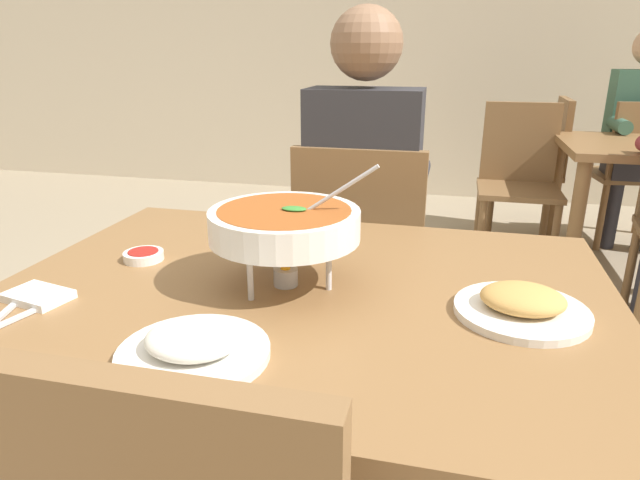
{
  "coord_description": "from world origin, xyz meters",
  "views": [
    {
      "loc": [
        0.28,
        -0.99,
        1.18
      ],
      "look_at": [
        0.0,
        0.15,
        0.78
      ],
      "focal_mm": 30.89,
      "sensor_mm": 36.0,
      "label": 1
    }
  ],
  "objects_px": {
    "curry_bowl": "(284,226)",
    "rice_plate": "(193,346)",
    "dining_table_main": "(303,331)",
    "chair_bg_right": "(518,174)",
    "diner_main": "(365,188)",
    "sauce_dish": "(144,255)",
    "appetizer_plate": "(522,305)",
    "chair_diner_main": "(361,258)",
    "chair_bg_corner": "(540,161)",
    "chair_bg_left": "(637,167)"
  },
  "relations": [
    {
      "from": "dining_table_main",
      "to": "chair_bg_left",
      "type": "xyz_separation_m",
      "value": [
        1.37,
        2.67,
        -0.11
      ]
    },
    {
      "from": "rice_plate",
      "to": "appetizer_plate",
      "type": "distance_m",
      "value": 0.58
    },
    {
      "from": "diner_main",
      "to": "appetizer_plate",
      "type": "height_order",
      "value": "diner_main"
    },
    {
      "from": "dining_table_main",
      "to": "chair_bg_right",
      "type": "distance_m",
      "value": 2.37
    },
    {
      "from": "curry_bowl",
      "to": "chair_bg_left",
      "type": "xyz_separation_m",
      "value": [
        1.4,
        2.67,
        -0.34
      ]
    },
    {
      "from": "rice_plate",
      "to": "chair_diner_main",
      "type": "bearing_deg",
      "value": 84.9
    },
    {
      "from": "appetizer_plate",
      "to": "sauce_dish",
      "type": "relative_size",
      "value": 2.67
    },
    {
      "from": "chair_bg_left",
      "to": "chair_bg_right",
      "type": "xyz_separation_m",
      "value": [
        -0.72,
        -0.39,
        0.0
      ]
    },
    {
      "from": "chair_diner_main",
      "to": "chair_bg_left",
      "type": "xyz_separation_m",
      "value": [
        1.37,
        1.92,
        0.0
      ]
    },
    {
      "from": "diner_main",
      "to": "rice_plate",
      "type": "distance_m",
      "value": 1.09
    },
    {
      "from": "chair_diner_main",
      "to": "rice_plate",
      "type": "height_order",
      "value": "chair_diner_main"
    },
    {
      "from": "diner_main",
      "to": "chair_bg_left",
      "type": "bearing_deg",
      "value": 54.06
    },
    {
      "from": "curry_bowl",
      "to": "rice_plate",
      "type": "bearing_deg",
      "value": -101.1
    },
    {
      "from": "chair_bg_corner",
      "to": "chair_bg_left",
      "type": "bearing_deg",
      "value": -5.84
    },
    {
      "from": "dining_table_main",
      "to": "rice_plate",
      "type": "relative_size",
      "value": 5.16
    },
    {
      "from": "rice_plate",
      "to": "chair_bg_corner",
      "type": "xyz_separation_m",
      "value": [
        0.92,
        3.03,
        -0.24
      ]
    },
    {
      "from": "chair_diner_main",
      "to": "diner_main",
      "type": "xyz_separation_m",
      "value": [
        0.0,
        0.03,
        0.24
      ]
    },
    {
      "from": "chair_diner_main",
      "to": "chair_bg_left",
      "type": "bearing_deg",
      "value": 54.53
    },
    {
      "from": "chair_diner_main",
      "to": "curry_bowl",
      "type": "relative_size",
      "value": 2.71
    },
    {
      "from": "diner_main",
      "to": "chair_diner_main",
      "type": "bearing_deg",
      "value": -90.0
    },
    {
      "from": "chair_bg_left",
      "to": "chair_diner_main",
      "type": "bearing_deg",
      "value": -125.47
    },
    {
      "from": "dining_table_main",
      "to": "diner_main",
      "type": "relative_size",
      "value": 0.95
    },
    {
      "from": "chair_bg_left",
      "to": "chair_bg_right",
      "type": "bearing_deg",
      "value": -151.66
    },
    {
      "from": "chair_bg_right",
      "to": "chair_diner_main",
      "type": "bearing_deg",
      "value": -112.97
    },
    {
      "from": "sauce_dish",
      "to": "chair_bg_left",
      "type": "relative_size",
      "value": 0.1
    },
    {
      "from": "rice_plate",
      "to": "diner_main",
      "type": "bearing_deg",
      "value": 85.05
    },
    {
      "from": "rice_plate",
      "to": "chair_bg_right",
      "type": "distance_m",
      "value": 2.7
    },
    {
      "from": "sauce_dish",
      "to": "chair_bg_left",
      "type": "xyz_separation_m",
      "value": [
        1.76,
        2.61,
        -0.23
      ]
    },
    {
      "from": "dining_table_main",
      "to": "chair_bg_corner",
      "type": "xyz_separation_m",
      "value": [
        0.82,
        2.72,
        -0.11
      ]
    },
    {
      "from": "dining_table_main",
      "to": "chair_bg_corner",
      "type": "bearing_deg",
      "value": 73.17
    },
    {
      "from": "chair_bg_corner",
      "to": "rice_plate",
      "type": "bearing_deg",
      "value": -106.87
    },
    {
      "from": "dining_table_main",
      "to": "curry_bowl",
      "type": "height_order",
      "value": "curry_bowl"
    },
    {
      "from": "chair_bg_right",
      "to": "chair_bg_corner",
      "type": "height_order",
      "value": "same"
    },
    {
      "from": "appetizer_plate",
      "to": "chair_bg_corner",
      "type": "height_order",
      "value": "chair_bg_corner"
    },
    {
      "from": "dining_table_main",
      "to": "chair_bg_corner",
      "type": "relative_size",
      "value": 1.38
    },
    {
      "from": "dining_table_main",
      "to": "appetizer_plate",
      "type": "bearing_deg",
      "value": -3.88
    },
    {
      "from": "curry_bowl",
      "to": "sauce_dish",
      "type": "distance_m",
      "value": 0.38
    },
    {
      "from": "dining_table_main",
      "to": "appetizer_plate",
      "type": "relative_size",
      "value": 5.16
    },
    {
      "from": "diner_main",
      "to": "curry_bowl",
      "type": "relative_size",
      "value": 3.94
    },
    {
      "from": "diner_main",
      "to": "sauce_dish",
      "type": "distance_m",
      "value": 0.82
    },
    {
      "from": "sauce_dish",
      "to": "chair_bg_right",
      "type": "height_order",
      "value": "chair_bg_right"
    },
    {
      "from": "sauce_dish",
      "to": "rice_plate",
      "type": "bearing_deg",
      "value": -50.29
    },
    {
      "from": "rice_plate",
      "to": "chair_bg_corner",
      "type": "bearing_deg",
      "value": 73.13
    },
    {
      "from": "sauce_dish",
      "to": "chair_bg_corner",
      "type": "relative_size",
      "value": 0.1
    },
    {
      "from": "dining_table_main",
      "to": "sauce_dish",
      "type": "relative_size",
      "value": 13.77
    },
    {
      "from": "chair_bg_left",
      "to": "chair_bg_corner",
      "type": "distance_m",
      "value": 0.55
    },
    {
      "from": "rice_plate",
      "to": "sauce_dish",
      "type": "bearing_deg",
      "value": 129.71
    },
    {
      "from": "dining_table_main",
      "to": "chair_diner_main",
      "type": "distance_m",
      "value": 0.76
    },
    {
      "from": "chair_bg_right",
      "to": "chair_bg_corner",
      "type": "relative_size",
      "value": 1.0
    },
    {
      "from": "curry_bowl",
      "to": "sauce_dish",
      "type": "height_order",
      "value": "curry_bowl"
    }
  ]
}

